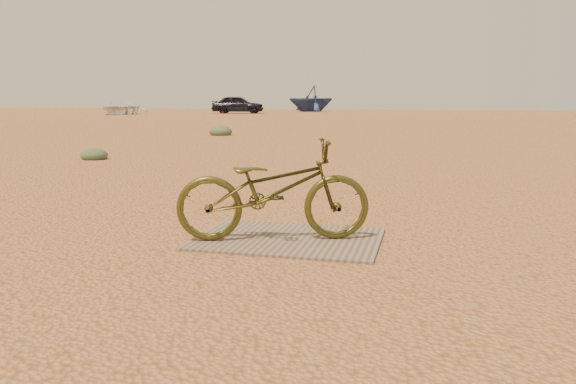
% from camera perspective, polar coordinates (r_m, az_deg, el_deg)
% --- Properties ---
extents(ground, '(120.00, 120.00, 0.00)m').
position_cam_1_polar(ground, '(4.33, -1.74, -6.42)').
color(ground, '#C77F4F').
rests_on(ground, ground).
extents(plywood_board, '(1.55, 1.11, 0.02)m').
position_cam_1_polar(plywood_board, '(4.78, 0.00, -4.77)').
color(plywood_board, '#876D5B').
rests_on(plywood_board, ground).
extents(bicycle, '(1.69, 1.02, 0.84)m').
position_cam_1_polar(bicycle, '(4.63, -1.51, 0.22)').
color(bicycle, '#434117').
rests_on(bicycle, plywood_board).
extents(car, '(4.42, 2.30, 1.43)m').
position_cam_1_polar(car, '(46.73, -5.11, 8.85)').
color(car, black).
rests_on(car, ground).
extents(boat_near_left, '(3.97, 5.14, 0.98)m').
position_cam_1_polar(boat_near_left, '(44.90, -16.77, 8.17)').
color(boat_near_left, silver).
rests_on(boat_near_left, ground).
extents(boat_far_left, '(6.04, 5.99, 2.41)m').
position_cam_1_polar(boat_far_left, '(53.04, 2.36, 9.47)').
color(boat_far_left, navy).
rests_on(boat_far_left, ground).
extents(kale_a, '(0.52, 0.52, 0.29)m').
position_cam_1_polar(kale_a, '(11.78, -19.07, 3.16)').
color(kale_a, '#587048').
rests_on(kale_a, ground).
extents(kale_c, '(0.75, 0.75, 0.41)m').
position_cam_1_polar(kale_c, '(18.68, -6.85, 5.75)').
color(kale_c, '#587048').
rests_on(kale_c, ground).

